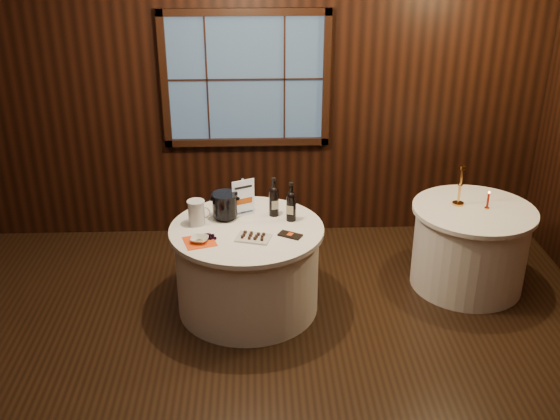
{
  "coord_description": "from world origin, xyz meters",
  "views": [
    {
      "loc": [
        0.09,
        -3.84,
        3.18
      ],
      "look_at": [
        0.27,
        0.9,
        0.97
      ],
      "focal_mm": 42.0,
      "sensor_mm": 36.0,
      "label": 1
    }
  ],
  "objects_px": {
    "main_table": "(248,268)",
    "brass_candlestick": "(460,191)",
    "port_bottle_right": "(291,204)",
    "glass_pitcher": "(197,212)",
    "chocolate_box": "(290,235)",
    "chocolate_plate": "(253,237)",
    "port_bottle_left": "(274,199)",
    "grape_bunch": "(211,236)",
    "side_table": "(470,247)",
    "cracker_bowl": "(199,239)",
    "ice_bucket": "(225,205)",
    "sign_stand": "(243,202)",
    "red_candle": "(488,202)"
  },
  "relations": [
    {
      "from": "chocolate_plate",
      "to": "grape_bunch",
      "type": "height_order",
      "value": "same"
    },
    {
      "from": "ice_bucket",
      "to": "chocolate_box",
      "type": "xyz_separation_m",
      "value": [
        0.53,
        -0.35,
        -0.11
      ]
    },
    {
      "from": "sign_stand",
      "to": "ice_bucket",
      "type": "xyz_separation_m",
      "value": [
        -0.15,
        -0.08,
        0.01
      ]
    },
    {
      "from": "port_bottle_left",
      "to": "grape_bunch",
      "type": "height_order",
      "value": "port_bottle_left"
    },
    {
      "from": "chocolate_plate",
      "to": "grape_bunch",
      "type": "distance_m",
      "value": 0.34
    },
    {
      "from": "side_table",
      "to": "cracker_bowl",
      "type": "xyz_separation_m",
      "value": [
        -2.37,
        -0.54,
        0.4
      ]
    },
    {
      "from": "port_bottle_left",
      "to": "chocolate_plate",
      "type": "height_order",
      "value": "port_bottle_left"
    },
    {
      "from": "port_bottle_left",
      "to": "chocolate_box",
      "type": "xyz_separation_m",
      "value": [
        0.12,
        -0.39,
        -0.14
      ]
    },
    {
      "from": "glass_pitcher",
      "to": "brass_candlestick",
      "type": "bearing_deg",
      "value": 16.0
    },
    {
      "from": "port_bottle_left",
      "to": "brass_candlestick",
      "type": "bearing_deg",
      "value": -8.51
    },
    {
      "from": "port_bottle_left",
      "to": "glass_pitcher",
      "type": "height_order",
      "value": "port_bottle_left"
    },
    {
      "from": "brass_candlestick",
      "to": "red_candle",
      "type": "bearing_deg",
      "value": -23.08
    },
    {
      "from": "ice_bucket",
      "to": "grape_bunch",
      "type": "xyz_separation_m",
      "value": [
        -0.1,
        -0.36,
        -0.1
      ]
    },
    {
      "from": "grape_bunch",
      "to": "chocolate_box",
      "type": "bearing_deg",
      "value": 0.58
    },
    {
      "from": "sign_stand",
      "to": "red_candle",
      "type": "relative_size",
      "value": 1.97
    },
    {
      "from": "glass_pitcher",
      "to": "brass_candlestick",
      "type": "distance_m",
      "value": 2.31
    },
    {
      "from": "port_bottle_right",
      "to": "chocolate_box",
      "type": "xyz_separation_m",
      "value": [
        -0.02,
        -0.29,
        -0.14
      ]
    },
    {
      "from": "sign_stand",
      "to": "cracker_bowl",
      "type": "distance_m",
      "value": 0.61
    },
    {
      "from": "port_bottle_left",
      "to": "red_candle",
      "type": "xyz_separation_m",
      "value": [
        1.87,
        0.06,
        -0.08
      ]
    },
    {
      "from": "port_bottle_right",
      "to": "chocolate_box",
      "type": "relative_size",
      "value": 1.84
    },
    {
      "from": "main_table",
      "to": "port_bottle_right",
      "type": "relative_size",
      "value": 3.74
    },
    {
      "from": "main_table",
      "to": "port_bottle_left",
      "type": "bearing_deg",
      "value": 44.37
    },
    {
      "from": "ice_bucket",
      "to": "glass_pitcher",
      "type": "distance_m",
      "value": 0.25
    },
    {
      "from": "main_table",
      "to": "ice_bucket",
      "type": "height_order",
      "value": "ice_bucket"
    },
    {
      "from": "main_table",
      "to": "chocolate_box",
      "type": "xyz_separation_m",
      "value": [
        0.35,
        -0.17,
        0.39
      ]
    },
    {
      "from": "port_bottle_right",
      "to": "brass_candlestick",
      "type": "height_order",
      "value": "brass_candlestick"
    },
    {
      "from": "port_bottle_right",
      "to": "brass_candlestick",
      "type": "bearing_deg",
      "value": 29.84
    },
    {
      "from": "sign_stand",
      "to": "cracker_bowl",
      "type": "relative_size",
      "value": 2.34
    },
    {
      "from": "chocolate_plate",
      "to": "sign_stand",
      "type": "bearing_deg",
      "value": 100.45
    },
    {
      "from": "ice_bucket",
      "to": "glass_pitcher",
      "type": "bearing_deg",
      "value": -156.05
    },
    {
      "from": "chocolate_plate",
      "to": "glass_pitcher",
      "type": "relative_size",
      "value": 1.45
    },
    {
      "from": "port_bottle_left",
      "to": "sign_stand",
      "type": "bearing_deg",
      "value": 158.29
    },
    {
      "from": "side_table",
      "to": "chocolate_plate",
      "type": "distance_m",
      "value": 2.05
    },
    {
      "from": "port_bottle_left",
      "to": "port_bottle_right",
      "type": "bearing_deg",
      "value": -49.88
    },
    {
      "from": "main_table",
      "to": "brass_candlestick",
      "type": "relative_size",
      "value": 3.5
    },
    {
      "from": "chocolate_plate",
      "to": "ice_bucket",
      "type": "bearing_deg",
      "value": 121.38
    },
    {
      "from": "chocolate_box",
      "to": "chocolate_plate",
      "type": "bearing_deg",
      "value": -142.42
    },
    {
      "from": "chocolate_box",
      "to": "glass_pitcher",
      "type": "height_order",
      "value": "glass_pitcher"
    },
    {
      "from": "main_table",
      "to": "grape_bunch",
      "type": "height_order",
      "value": "grape_bunch"
    },
    {
      "from": "grape_bunch",
      "to": "side_table",
      "type": "bearing_deg",
      "value": 11.67
    },
    {
      "from": "main_table",
      "to": "grape_bunch",
      "type": "bearing_deg",
      "value": -148.9
    },
    {
      "from": "port_bottle_left",
      "to": "side_table",
      "type": "bearing_deg",
      "value": -11.66
    },
    {
      "from": "side_table",
      "to": "chocolate_box",
      "type": "height_order",
      "value": "chocolate_box"
    },
    {
      "from": "chocolate_box",
      "to": "brass_candlestick",
      "type": "relative_size",
      "value": 0.51
    },
    {
      "from": "chocolate_box",
      "to": "grape_bunch",
      "type": "relative_size",
      "value": 1.1
    },
    {
      "from": "grape_bunch",
      "to": "glass_pitcher",
      "type": "relative_size",
      "value": 0.8
    },
    {
      "from": "chocolate_plate",
      "to": "cracker_bowl",
      "type": "bearing_deg",
      "value": -175.44
    },
    {
      "from": "port_bottle_right",
      "to": "glass_pitcher",
      "type": "relative_size",
      "value": 1.62
    },
    {
      "from": "main_table",
      "to": "red_candle",
      "type": "bearing_deg",
      "value": 7.81
    },
    {
      "from": "brass_candlestick",
      "to": "red_candle",
      "type": "xyz_separation_m",
      "value": [
        0.23,
        -0.1,
        -0.07
      ]
    }
  ]
}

